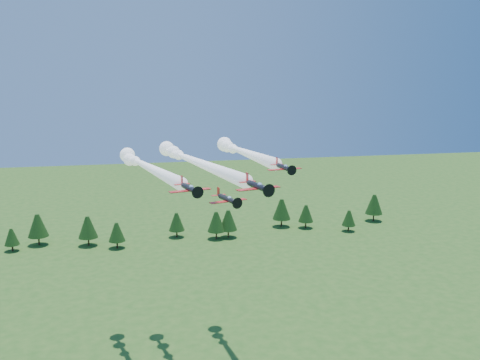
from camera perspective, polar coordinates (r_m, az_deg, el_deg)
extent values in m
cylinder|color=black|center=(89.09, 1.84, -0.64)|extent=(2.34, 5.74, 1.05)
cone|color=black|center=(86.24, 2.85, -1.04)|extent=(1.24, 1.16, 1.05)
cone|color=black|center=(85.70, 3.05, -1.12)|extent=(0.56, 0.57, 0.46)
cylinder|color=black|center=(85.55, 3.10, -1.14)|extent=(2.14, 0.55, 2.20)
cube|color=red|center=(88.80, 1.96, -0.90)|extent=(7.85, 3.18, 0.13)
cube|color=red|center=(92.33, 0.78, -0.18)|extent=(3.16, 1.57, 0.07)
cube|color=red|center=(92.26, 0.76, 0.34)|extent=(0.32, 0.99, 1.52)
ellipsoid|color=#8CB5D9|center=(88.19, 2.12, -0.48)|extent=(1.03, 1.40, 0.65)
sphere|color=white|center=(124.88, -6.50, 2.68)|extent=(2.30, 2.30, 2.30)
sphere|color=white|center=(129.56, -7.22, 2.97)|extent=(3.00, 3.00, 3.00)
sphere|color=white|center=(134.26, -7.90, 3.24)|extent=(3.70, 3.70, 3.70)
cylinder|color=black|center=(95.17, -5.44, -0.87)|extent=(2.38, 5.64, 1.03)
cone|color=black|center=(92.21, -4.71, -1.24)|extent=(1.23, 1.15, 1.03)
cone|color=black|center=(91.65, -4.57, -1.31)|extent=(0.55, 0.56, 0.45)
cylinder|color=black|center=(91.49, -4.53, -1.34)|extent=(2.10, 0.58, 2.16)
cube|color=red|center=(94.86, -5.35, -1.11)|extent=(7.72, 3.25, 0.12)
cube|color=red|center=(98.51, -6.20, -0.44)|extent=(3.11, 1.59, 0.07)
cube|color=red|center=(98.44, -6.23, 0.04)|extent=(0.33, 0.97, 1.49)
ellipsoid|color=#8CB5D9|center=(94.23, -5.24, -0.73)|extent=(1.03, 1.38, 0.64)
sphere|color=white|center=(127.56, -11.04, 2.03)|extent=(2.30, 2.30, 2.30)
sphere|color=white|center=(131.68, -11.54, 2.29)|extent=(3.00, 3.00, 3.00)
sphere|color=white|center=(135.80, -12.01, 2.53)|extent=(3.70, 3.70, 3.70)
cylinder|color=black|center=(103.50, 4.69, 1.36)|extent=(1.61, 5.06, 0.92)
cone|color=black|center=(100.90, 5.38, 1.10)|extent=(1.03, 0.95, 0.92)
cone|color=black|center=(100.41, 5.51, 1.05)|extent=(0.46, 0.47, 0.41)
cylinder|color=black|center=(100.27, 5.55, 1.03)|extent=(1.92, 0.31, 1.94)
cube|color=red|center=(103.22, 4.77, 1.17)|extent=(6.93, 2.19, 0.11)
cube|color=red|center=(106.43, 3.96, 1.67)|extent=(2.76, 1.15, 0.06)
cube|color=red|center=(106.39, 3.94, 2.07)|extent=(0.20, 0.88, 1.34)
ellipsoid|color=#8CB5D9|center=(102.69, 4.89, 1.49)|extent=(0.81, 1.19, 0.58)
sphere|color=white|center=(130.56, -0.71, 3.42)|extent=(2.30, 2.30, 2.30)
sphere|color=white|center=(133.98, -1.23, 3.62)|extent=(3.00, 3.00, 3.00)
sphere|color=white|center=(137.42, -1.72, 3.80)|extent=(3.70, 3.70, 3.70)
cylinder|color=black|center=(107.16, -1.37, -2.03)|extent=(2.74, 5.84, 1.07)
cone|color=black|center=(104.26, -0.50, -2.40)|extent=(1.31, 1.24, 1.07)
cone|color=black|center=(103.72, -0.33, -2.47)|extent=(0.59, 0.60, 0.47)
cylinder|color=black|center=(103.56, -0.29, -2.50)|extent=(2.16, 0.71, 2.25)
cube|color=red|center=(106.87, -1.26, -2.26)|extent=(8.00, 3.73, 0.13)
cube|color=red|center=(110.44, -2.30, -1.62)|extent=(3.24, 1.79, 0.07)
cube|color=red|center=(110.35, -2.33, -1.17)|extent=(0.39, 1.00, 1.55)
ellipsoid|color=#8CB5D9|center=(106.23, -1.13, -1.91)|extent=(1.12, 1.46, 0.67)
cylinder|color=#382314|center=(205.95, -12.96, -6.72)|extent=(0.60, 0.60, 2.71)
cone|color=#1A3810|center=(204.55, -13.02, -5.43)|extent=(6.19, 6.19, 6.96)
cylinder|color=#382314|center=(215.35, -6.75, -5.71)|extent=(0.60, 0.60, 2.77)
cone|color=#1A3810|center=(213.99, -6.78, -4.44)|extent=(6.32, 6.32, 7.11)
cylinder|color=#382314|center=(228.23, 7.01, -4.75)|extent=(0.60, 0.60, 2.76)
cone|color=#1A3810|center=(226.94, 7.04, -3.55)|extent=(6.31, 6.31, 7.10)
cylinder|color=#382314|center=(244.38, 14.05, -3.87)|extent=(0.60, 0.60, 3.32)
cone|color=#1A3810|center=(242.95, 14.12, -2.52)|extent=(7.59, 7.59, 8.54)
cylinder|color=#382314|center=(229.04, 4.44, -4.56)|extent=(0.60, 0.60, 3.34)
cone|color=#1A3810|center=(227.51, 4.46, -3.11)|extent=(7.64, 7.64, 8.60)
cylinder|color=#382314|center=(218.14, -20.66, -6.06)|extent=(0.60, 0.60, 3.35)
cone|color=#1A3810|center=(216.52, -20.76, -4.55)|extent=(7.66, 7.66, 8.62)
cylinder|color=#382314|center=(213.58, -1.25, -5.73)|extent=(0.60, 0.60, 3.10)
cone|color=#1A3810|center=(212.05, -1.26, -4.29)|extent=(7.09, 7.09, 7.97)
cylinder|color=#382314|center=(211.46, -15.85, -6.32)|extent=(0.60, 0.60, 3.17)
cone|color=#1A3810|center=(209.88, -15.93, -4.85)|extent=(7.25, 7.25, 8.15)
cylinder|color=#382314|center=(226.35, 11.49, -5.06)|extent=(0.60, 0.60, 2.46)
cone|color=#1A3810|center=(225.18, 11.54, -3.99)|extent=(5.63, 5.63, 6.33)
cylinder|color=#382314|center=(214.47, -23.10, -6.67)|extent=(0.60, 0.60, 2.36)
cone|color=#1A3810|center=(213.29, -23.18, -5.59)|extent=(5.40, 5.40, 6.07)
cylinder|color=#382314|center=(211.99, -2.54, -5.87)|extent=(0.60, 0.60, 3.05)
cone|color=#1A3810|center=(210.47, -2.55, -4.46)|extent=(6.97, 6.97, 7.84)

